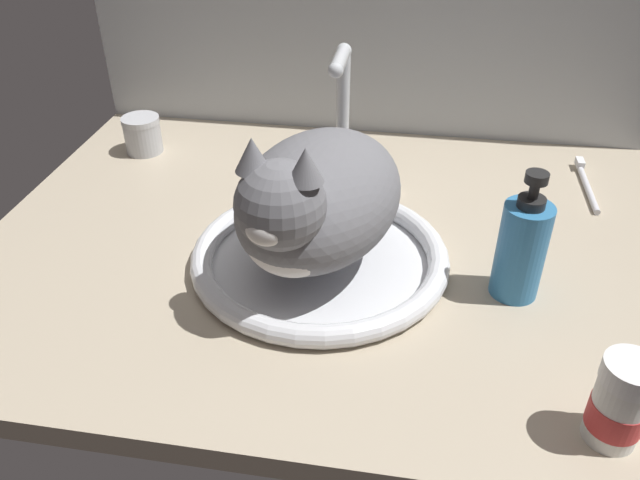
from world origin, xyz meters
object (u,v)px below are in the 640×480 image
object	(u,v)px
faucet	(341,139)
pill_bottle	(620,404)
sink_basin	(320,257)
metal_jar	(143,134)
cat	(314,201)
soap_pump_bottle	(521,248)
toothbrush	(587,184)

from	to	relation	value
faucet	pill_bottle	bearing A→B (deg)	-53.15
faucet	sink_basin	bearing A→B (deg)	-90.00
sink_basin	metal_jar	distance (cm)	46.68
sink_basin	cat	world-z (taller)	cat
sink_basin	pill_bottle	distance (cm)	40.23
soap_pump_bottle	pill_bottle	bearing A→B (deg)	-71.12
sink_basin	soap_pump_bottle	xyz separation A→B (cm)	(25.19, -1.77, 5.48)
faucet	cat	distance (cm)	21.97
pill_bottle	metal_jar	distance (cm)	86.72
faucet	soap_pump_bottle	xyz separation A→B (cm)	(25.19, -21.87, -2.46)
cat	pill_bottle	size ratio (longest dim) A/B	3.73
faucet	soap_pump_bottle	distance (cm)	33.45
soap_pump_bottle	toothbrush	distance (cm)	33.51
soap_pump_bottle	cat	bearing A→B (deg)	-179.95
toothbrush	soap_pump_bottle	bearing A→B (deg)	-115.40
cat	toothbrush	xyz separation A→B (cm)	(39.76, 29.77, -10.41)
cat	toothbrush	bearing A→B (deg)	36.83
faucet	toothbrush	world-z (taller)	faucet
sink_basin	pill_bottle	size ratio (longest dim) A/B	3.51
sink_basin	faucet	distance (cm)	21.62
pill_bottle	soap_pump_bottle	distance (cm)	22.94
metal_jar	toothbrush	xyz separation A→B (cm)	(76.05, -0.76, -2.64)
faucet	cat	size ratio (longest dim) A/B	0.64
cat	sink_basin	bearing A→B (deg)	76.27
soap_pump_bottle	toothbrush	xyz separation A→B (cm)	(14.13, 29.75, -6.15)
pill_bottle	toothbrush	bearing A→B (deg)	82.52
cat	soap_pump_bottle	xyz separation A→B (cm)	(25.63, 0.02, -4.27)
faucet	toothbrush	size ratio (longest dim) A/B	1.42
pill_bottle	soap_pump_bottle	bearing A→B (deg)	108.88
toothbrush	faucet	bearing A→B (deg)	-168.67
faucet	pill_bottle	distance (cm)	54.53
pill_bottle	metal_jar	xyz separation A→B (cm)	(-69.30, 52.12, -1.30)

